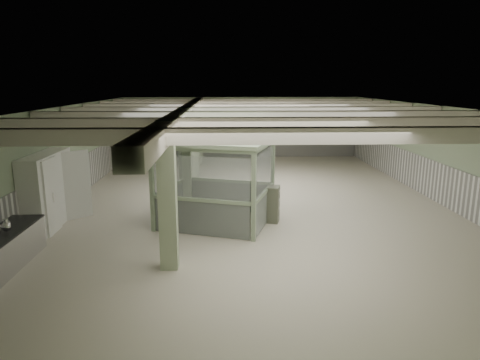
{
  "coord_description": "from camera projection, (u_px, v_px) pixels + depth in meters",
  "views": [
    {
      "loc": [
        -1.19,
        -15.86,
        4.44
      ],
      "look_at": [
        -0.61,
        -2.11,
        1.3
      ],
      "focal_mm": 32.0,
      "sensor_mm": 36.0,
      "label": 1
    }
  ],
  "objects": [
    {
      "name": "wall_back",
      "position": [
        242.0,
        127.0,
        25.83
      ],
      "size": [
        14.0,
        0.02,
        3.6
      ],
      "primitive_type": "cube",
      "color": "#95A786",
      "rests_on": "floor"
    },
    {
      "name": "wainscot_right",
      "position": [
        433.0,
        180.0,
        16.6
      ],
      "size": [
        0.05,
        19.9,
        1.5
      ],
      "primitive_type": "cube",
      "color": "white",
      "rests_on": "floor"
    },
    {
      "name": "column_b",
      "position": [
        185.0,
        160.0,
        15.01
      ],
      "size": [
        0.42,
        0.42,
        3.6
      ],
      "primitive_type": "cube",
      "color": "#A8B995",
      "rests_on": "floor"
    },
    {
      "name": "guard_booth",
      "position": [
        216.0,
        167.0,
        13.51
      ],
      "size": [
        4.12,
        3.79,
        2.74
      ],
      "rotation": [
        0.0,
        0.0,
        -0.32
      ],
      "color": "gray",
      "rests_on": "floor"
    },
    {
      "name": "wainscot_back",
      "position": [
        242.0,
        145.0,
        26.03
      ],
      "size": [
        13.9,
        0.05,
        1.5
      ],
      "primitive_type": "cube",
      "color": "white",
      "rests_on": "floor"
    },
    {
      "name": "beam_c",
      "position": [
        260.0,
        116.0,
        13.29
      ],
      "size": [
        13.9,
        0.35,
        0.32
      ],
      "primitive_type": "cube",
      "color": "silver",
      "rests_on": "ceiling"
    },
    {
      "name": "column_a",
      "position": [
        167.0,
        197.0,
        10.14
      ],
      "size": [
        0.42,
        0.42,
        3.6
      ],
      "primitive_type": "cube",
      "color": "#A8B995",
      "rests_on": "floor"
    },
    {
      "name": "ceiling",
      "position": [
        254.0,
        106.0,
        15.68
      ],
      "size": [
        14.0,
        20.0,
        0.02
      ],
      "primitive_type": "cube",
      "color": "beige",
      "rests_on": "wall_back"
    },
    {
      "name": "wall_right",
      "position": [
        436.0,
        153.0,
        16.37
      ],
      "size": [
        0.02,
        20.0,
        3.6
      ],
      "primitive_type": "cube",
      "color": "#95A786",
      "rests_on": "floor"
    },
    {
      "name": "column_c",
      "position": [
        194.0,
        141.0,
        19.88
      ],
      "size": [
        0.42,
        0.42,
        3.6
      ],
      "primitive_type": "cube",
      "color": "#A8B995",
      "rests_on": "floor"
    },
    {
      "name": "beam_b",
      "position": [
        269.0,
        124.0,
        10.85
      ],
      "size": [
        13.9,
        0.35,
        0.32
      ],
      "primitive_type": "cube",
      "color": "silver",
      "rests_on": "ceiling"
    },
    {
      "name": "filing_cabinet",
      "position": [
        273.0,
        204.0,
        13.88
      ],
      "size": [
        0.5,
        0.62,
        1.18
      ],
      "primitive_type": "cube",
      "rotation": [
        0.0,
        0.0,
        -0.25
      ],
      "color": "#5F6353",
      "rests_on": "floor"
    },
    {
      "name": "column_d",
      "position": [
        199.0,
        131.0,
        23.78
      ],
      "size": [
        0.42,
        0.42,
        3.6
      ],
      "primitive_type": "cube",
      "color": "#A8B995",
      "rests_on": "floor"
    },
    {
      "name": "beam_d",
      "position": [
        254.0,
        111.0,
        15.72
      ],
      "size": [
        13.9,
        0.35,
        0.32
      ],
      "primitive_type": "cube",
      "color": "silver",
      "rests_on": "ceiling"
    },
    {
      "name": "beam_e",
      "position": [
        250.0,
        107.0,
        18.16
      ],
      "size": [
        13.9,
        0.35,
        0.32
      ],
      "primitive_type": "cube",
      "color": "silver",
      "rests_on": "ceiling"
    },
    {
      "name": "pitcher_far",
      "position": [
        6.0,
        225.0,
        10.37
      ],
      "size": [
        0.28,
        0.3,
        0.32
      ],
      "primitive_type": null,
      "rotation": [
        0.0,
        0.0,
        -0.32
      ],
      "color": "silver",
      "rests_on": "prep_counter"
    },
    {
      "name": "wall_front",
      "position": [
        303.0,
        265.0,
        6.34
      ],
      "size": [
        14.0,
        0.02,
        3.6
      ],
      "primitive_type": "cube",
      "color": "#95A786",
      "rests_on": "floor"
    },
    {
      "name": "wall_left",
      "position": [
        65.0,
        156.0,
        15.8
      ],
      "size": [
        0.02,
        20.0,
        3.6
      ],
      "primitive_type": "cube",
      "color": "#95A786",
      "rests_on": "floor"
    },
    {
      "name": "walkin_cooler",
      "position": [
        48.0,
        188.0,
        13.3
      ],
      "size": [
        1.22,
        2.67,
        2.45
      ],
      "color": "white",
      "rests_on": "floor"
    },
    {
      "name": "beam_f",
      "position": [
        247.0,
        104.0,
        20.59
      ],
      "size": [
        13.9,
        0.35,
        0.32
      ],
      "primitive_type": "cube",
      "color": "silver",
      "rests_on": "ceiling"
    },
    {
      "name": "floor",
      "position": [
        254.0,
        201.0,
        16.48
      ],
      "size": [
        20.0,
        20.0,
        0.0
      ],
      "primitive_type": "plane",
      "color": "beige",
      "rests_on": "ground"
    },
    {
      "name": "pendant_mid",
      "position": [
        266.0,
        120.0,
        16.31
      ],
      "size": [
        0.44,
        0.44,
        0.22
      ],
      "primitive_type": "cone",
      "rotation": [
        3.14,
        0.0,
        0.0
      ],
      "color": "#304031",
      "rests_on": "ceiling"
    },
    {
      "name": "pendant_front",
      "position": [
        288.0,
        138.0,
        10.96
      ],
      "size": [
        0.44,
        0.44,
        0.22
      ],
      "primitive_type": "cone",
      "rotation": [
        3.14,
        0.0,
        0.0
      ],
      "color": "#304031",
      "rests_on": "ceiling"
    },
    {
      "name": "girder",
      "position": [
        186.0,
        112.0,
        15.63
      ],
      "size": [
        0.45,
        19.9,
        0.4
      ],
      "primitive_type": "cube",
      "color": "silver",
      "rests_on": "ceiling"
    },
    {
      "name": "pendant_back",
      "position": [
        256.0,
        111.0,
        21.18
      ],
      "size": [
        0.44,
        0.44,
        0.22
      ],
      "primitive_type": "cone",
      "rotation": [
        3.14,
        0.0,
        0.0
      ],
      "color": "#304031",
      "rests_on": "ceiling"
    },
    {
      "name": "beam_g",
      "position": [
        244.0,
        102.0,
        23.03
      ],
      "size": [
        13.9,
        0.35,
        0.32
      ],
      "primitive_type": "cube",
      "color": "silver",
      "rests_on": "ceiling"
    },
    {
      "name": "wainscot_left",
      "position": [
        68.0,
        183.0,
        16.03
      ],
      "size": [
        0.05,
        19.9,
        1.5
      ],
      "primitive_type": "cube",
      "color": "white",
      "rests_on": "floor"
    },
    {
      "name": "beam_a",
      "position": [
        282.0,
        136.0,
        8.42
      ],
      "size": [
        13.9,
        0.35,
        0.32
      ],
      "primitive_type": "cube",
      "color": "silver",
      "rests_on": "ceiling"
    }
  ]
}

